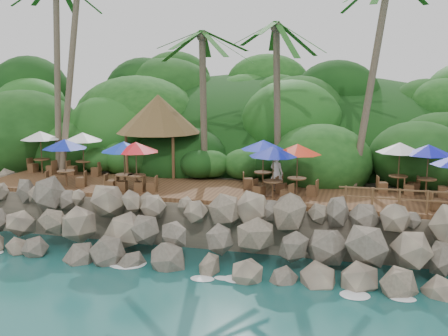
# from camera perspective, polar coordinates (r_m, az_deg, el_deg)

# --- Properties ---
(ground) EXTENTS (140.00, 140.00, 0.00)m
(ground) POSITION_cam_1_polar(r_m,az_deg,el_deg) (21.75, -4.26, -11.54)
(ground) COLOR #19514F
(ground) RESTS_ON ground
(land_base) EXTENTS (32.00, 25.20, 2.10)m
(land_base) POSITION_cam_1_polar(r_m,az_deg,el_deg) (36.37, 4.16, -1.01)
(land_base) COLOR gray
(land_base) RESTS_ON ground
(jungle_hill) EXTENTS (44.80, 28.00, 15.40)m
(jungle_hill) POSITION_cam_1_polar(r_m,az_deg,el_deg) (43.82, 6.05, -0.55)
(jungle_hill) COLOR #143811
(jungle_hill) RESTS_ON ground
(seawall) EXTENTS (29.00, 4.00, 2.30)m
(seawall) POSITION_cam_1_polar(r_m,az_deg,el_deg) (23.16, -2.63, -7.16)
(seawall) COLOR gray
(seawall) RESTS_ON ground
(terrace) EXTENTS (26.00, 5.00, 0.20)m
(terrace) POSITION_cam_1_polar(r_m,az_deg,el_deg) (26.60, 0.00, -2.55)
(terrace) COLOR brown
(terrace) RESTS_ON land_base
(jungle_foliage) EXTENTS (44.00, 16.00, 12.00)m
(jungle_foliage) POSITION_cam_1_polar(r_m,az_deg,el_deg) (35.63, 3.83, -2.96)
(jungle_foliage) COLOR #143811
(jungle_foliage) RESTS_ON ground
(foam_line) EXTENTS (25.20, 0.80, 0.06)m
(foam_line) POSITION_cam_1_polar(r_m,az_deg,el_deg) (22.01, -3.99, -11.20)
(foam_line) COLOR white
(foam_line) RESTS_ON ground
(palapa) EXTENTS (4.87, 4.87, 4.60)m
(palapa) POSITION_cam_1_polar(r_m,az_deg,el_deg) (30.66, -7.11, 5.83)
(palapa) COLOR brown
(palapa) RESTS_ON ground
(dining_clusters) EXTENTS (24.41, 5.48, 2.47)m
(dining_clusters) POSITION_cam_1_polar(r_m,az_deg,el_deg) (26.14, -0.09, 2.03)
(dining_clusters) COLOR brown
(dining_clusters) RESTS_ON terrace
(railing) EXTENTS (8.30, 0.10, 1.00)m
(railing) POSITION_cam_1_polar(r_m,az_deg,el_deg) (23.46, 22.48, -3.26)
(railing) COLOR brown
(railing) RESTS_ON terrace
(waiter) EXTENTS (0.78, 0.63, 1.84)m
(waiter) POSITION_cam_1_polar(r_m,az_deg,el_deg) (26.08, 5.70, -0.57)
(waiter) COLOR silver
(waiter) RESTS_ON terrace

